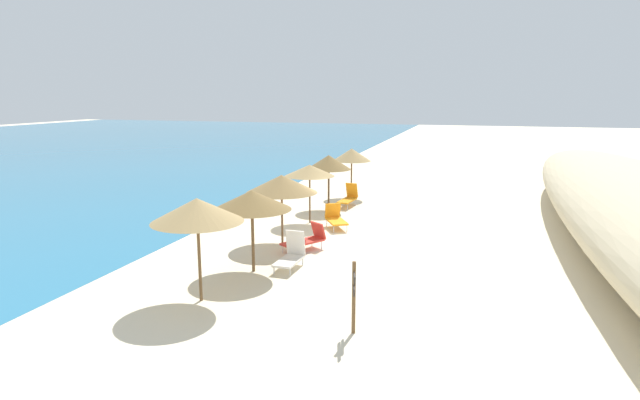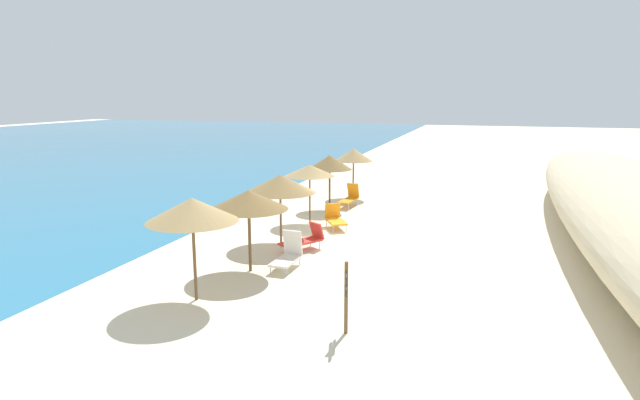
{
  "view_description": "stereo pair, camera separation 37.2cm",
  "coord_description": "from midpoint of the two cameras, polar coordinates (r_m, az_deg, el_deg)",
  "views": [
    {
      "loc": [
        -19.6,
        -4.9,
        5.58
      ],
      "look_at": [
        2.05,
        1.66,
        1.04
      ],
      "focal_mm": 29.65,
      "sensor_mm": 36.0,
      "label": 1
    },
    {
      "loc": [
        -19.48,
        -5.25,
        5.58
      ],
      "look_at": [
        2.05,
        1.66,
        1.04
      ],
      "focal_mm": 29.65,
      "sensor_mm": 36.0,
      "label": 2
    }
  ],
  "objects": [
    {
      "name": "lounge_chair_3",
      "position": [
        26.68,
        2.7,
        0.29
      ],
      "size": [
        1.73,
        0.73,
        1.13
      ],
      "rotation": [
        0.0,
        0.0,
        1.49
      ],
      "color": "orange",
      "rests_on": "ground_plane"
    },
    {
      "name": "lounge_chair_2",
      "position": [
        17.36,
        -3.75,
        -5.89
      ],
      "size": [
        1.41,
        0.68,
        1.17
      ],
      "rotation": [
        0.0,
        0.0,
        1.54
      ],
      "color": "white",
      "rests_on": "ground_plane"
    },
    {
      "name": "ground_plane",
      "position": [
        20.95,
        2.22,
        -4.1
      ],
      "size": [
        160.0,
        160.0,
        0.0
      ],
      "primitive_type": "plane",
      "color": "beige"
    },
    {
      "name": "beach_umbrella_5",
      "position": [
        28.78,
        3.07,
        4.89
      ],
      "size": [
        2.08,
        2.08,
        2.69
      ],
      "color": "brown",
      "rests_on": "ground_plane"
    },
    {
      "name": "lounge_chair_0",
      "position": [
        22.34,
        1.2,
        -1.97
      ],
      "size": [
        1.54,
        1.29,
        1.0
      ],
      "rotation": [
        0.0,
        0.0,
        2.11
      ],
      "color": "orange",
      "rests_on": "ground_plane"
    },
    {
      "name": "beach_umbrella_2",
      "position": [
        19.69,
        -4.71,
        1.74
      ],
      "size": [
        2.67,
        2.67,
        2.64
      ],
      "color": "brown",
      "rests_on": "ground_plane"
    },
    {
      "name": "lounge_chair_1",
      "position": [
        19.23,
        -2.04,
        -4.25
      ],
      "size": [
        1.75,
        1.45,
        0.96
      ],
      "rotation": [
        0.0,
        0.0,
        1.0
      ],
      "color": "red",
      "rests_on": "ground_plane"
    },
    {
      "name": "wooden_signpost",
      "position": [
        12.56,
        2.81,
        -9.76
      ],
      "size": [
        0.82,
        0.26,
        1.77
      ],
      "rotation": [
        0.0,
        0.0,
        0.27
      ],
      "color": "brown",
      "rests_on": "ground_plane"
    },
    {
      "name": "beach_umbrella_0",
      "position": [
        14.47,
        -13.84,
        -1.09
      ],
      "size": [
        2.48,
        2.48,
        2.88
      ],
      "color": "brown",
      "rests_on": "ground_plane"
    },
    {
      "name": "beach_umbrella_3",
      "position": [
        22.94,
        -1.59,
        3.19
      ],
      "size": [
        2.18,
        2.18,
        2.58
      ],
      "color": "brown",
      "rests_on": "ground_plane"
    },
    {
      "name": "beach_umbrella_1",
      "position": [
        16.66,
        -8.0,
        -0.02
      ],
      "size": [
        2.49,
        2.49,
        2.64
      ],
      "color": "brown",
      "rests_on": "ground_plane"
    },
    {
      "name": "beach_umbrella_4",
      "position": [
        25.65,
        0.53,
        4.09
      ],
      "size": [
        2.18,
        2.18,
        2.69
      ],
      "color": "brown",
      "rests_on": "ground_plane"
    }
  ]
}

